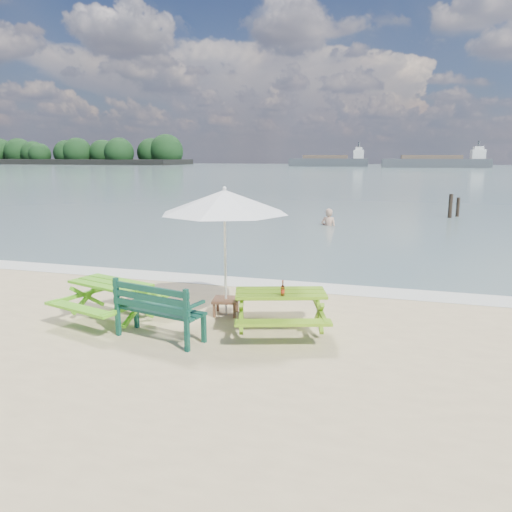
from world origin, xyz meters
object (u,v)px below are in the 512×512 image
(side_table, at_px, (226,306))
(beer_bottle, at_px, (283,291))
(picnic_table_right, at_px, (280,313))
(park_bench, at_px, (160,322))
(patio_umbrella, at_px, (225,202))
(swimmer, at_px, (328,230))
(picnic_table_left, at_px, (112,302))

(side_table, height_order, beer_bottle, beer_bottle)
(picnic_table_right, distance_m, side_table, 1.40)
(picnic_table_right, height_order, park_bench, park_bench)
(patio_umbrella, xyz_separation_m, swimmer, (0.12, 12.75, -2.33))
(side_table, height_order, patio_umbrella, patio_umbrella)
(swimmer, bearing_deg, side_table, -90.53)
(patio_umbrella, distance_m, beer_bottle, 2.08)
(side_table, relative_size, swimmer, 0.30)
(picnic_table_left, xyz_separation_m, side_table, (1.88, 0.93, -0.19))
(picnic_table_left, xyz_separation_m, park_bench, (1.27, -0.58, -0.06))
(picnic_table_left, bearing_deg, park_bench, -24.54)
(picnic_table_right, distance_m, swimmer, 13.47)
(park_bench, bearing_deg, patio_umbrella, 68.16)
(park_bench, height_order, patio_umbrella, patio_umbrella)
(side_table, bearing_deg, park_bench, -111.84)
(side_table, xyz_separation_m, patio_umbrella, (-0.00, -0.00, 1.98))
(picnic_table_left, relative_size, park_bench, 1.26)
(side_table, bearing_deg, patio_umbrella, -90.45)
(picnic_table_right, height_order, beer_bottle, beer_bottle)
(picnic_table_right, relative_size, swimmer, 1.11)
(picnic_table_left, relative_size, picnic_table_right, 1.00)
(side_table, bearing_deg, beer_bottle, -34.34)
(picnic_table_left, height_order, picnic_table_right, picnic_table_left)
(picnic_table_left, distance_m, park_bench, 1.40)
(picnic_table_right, distance_m, patio_umbrella, 2.27)
(swimmer, bearing_deg, park_bench, -92.90)
(picnic_table_right, height_order, patio_umbrella, patio_umbrella)
(picnic_table_right, bearing_deg, park_bench, -155.16)
(beer_bottle, bearing_deg, park_bench, -162.38)
(beer_bottle, xyz_separation_m, swimmer, (-1.20, 13.65, -0.99))
(park_bench, height_order, side_table, park_bench)
(patio_umbrella, bearing_deg, beer_bottle, -34.34)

